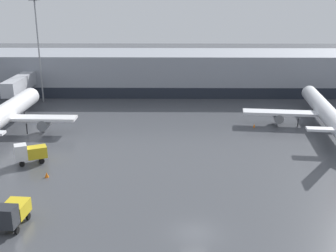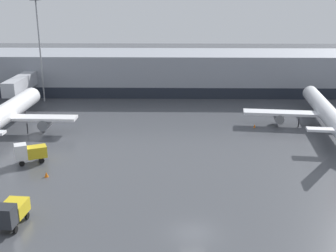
% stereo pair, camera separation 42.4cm
% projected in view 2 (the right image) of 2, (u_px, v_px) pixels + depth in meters
% --- Properties ---
extents(ground_plane, '(320.00, 320.00, 0.00)m').
position_uv_depth(ground_plane, '(193.00, 233.00, 40.35)').
color(ground_plane, '#424449').
extents(terminal_building, '(160.00, 29.35, 9.00)m').
position_uv_depth(terminal_building, '(183.00, 72.00, 98.04)').
color(terminal_building, gray).
rests_on(terminal_building, ground_plane).
extents(parked_jet_0, '(27.76, 34.24, 10.06)m').
position_uv_depth(parked_jet_0, '(326.00, 112.00, 71.66)').
color(parked_jet_0, silver).
rests_on(parked_jet_0, ground_plane).
extents(parked_jet_2, '(23.67, 32.69, 9.72)m').
position_uv_depth(parked_jet_2, '(4.00, 114.00, 68.84)').
color(parked_jet_2, white).
rests_on(parked_jet_2, ground_plane).
extents(service_truck_1, '(2.48, 4.43, 2.75)m').
position_uv_depth(service_truck_1, '(10.00, 212.00, 41.21)').
color(service_truck_1, gold).
rests_on(service_truck_1, ground_plane).
extents(service_truck_2, '(4.40, 3.16, 2.81)m').
position_uv_depth(service_truck_2, '(30.00, 152.00, 56.70)').
color(service_truck_2, gold).
rests_on(service_truck_2, ground_plane).
extents(traffic_cone_0, '(0.51, 0.51, 0.64)m').
position_uv_depth(traffic_cone_0, '(46.00, 174.00, 52.67)').
color(traffic_cone_0, orange).
rests_on(traffic_cone_0, ground_plane).
extents(traffic_cone_2, '(0.37, 0.37, 0.61)m').
position_uv_depth(traffic_cone_2, '(255.00, 126.00, 72.14)').
color(traffic_cone_2, orange).
rests_on(traffic_cone_2, ground_plane).
extents(apron_light_mast_1, '(1.80, 1.80, 21.44)m').
position_uv_depth(apron_light_mast_1, '(37.00, 21.00, 84.85)').
color(apron_light_mast_1, gray).
rests_on(apron_light_mast_1, ground_plane).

